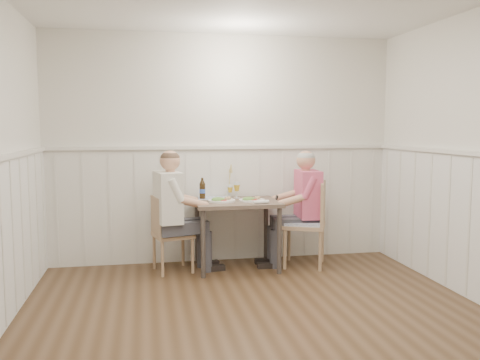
{
  "coord_description": "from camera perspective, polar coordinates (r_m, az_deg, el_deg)",
  "views": [
    {
      "loc": [
        -0.89,
        -3.56,
        1.56
      ],
      "look_at": [
        0.08,
        1.64,
        1.0
      ],
      "focal_mm": 38.0,
      "sensor_mm": 36.0,
      "label": 1
    }
  ],
  "objects": [
    {
      "name": "plate_diner",
      "position": [
        5.48,
        -2.2,
        -2.21
      ],
      "size": [
        0.3,
        0.3,
        0.07
      ],
      "color": "white",
      "rests_on": "dining_table"
    },
    {
      "name": "diner_cream",
      "position": [
        5.44,
        -7.64,
        -4.61
      ],
      "size": [
        0.67,
        0.48,
        1.33
      ],
      "color": "#3F3F47",
      "rests_on": "ground"
    },
    {
      "name": "rolled_napkin",
      "position": [
        5.34,
        2.37,
        -2.48
      ],
      "size": [
        0.18,
        0.06,
        0.04
      ],
      "color": "white",
      "rests_on": "dining_table"
    },
    {
      "name": "dining_table",
      "position": [
        5.56,
        -0.38,
        -3.4
      ],
      "size": [
        0.91,
        0.7,
        0.75
      ],
      "color": "brown",
      "rests_on": "ground"
    },
    {
      "name": "beer_bottle",
      "position": [
        5.67,
        -4.25,
        -1.09
      ],
      "size": [
        0.07,
        0.07,
        0.24
      ],
      "color": "black",
      "rests_on": "dining_table"
    },
    {
      "name": "ground_plane",
      "position": [
        3.98,
        3.32,
        -17.0
      ],
      "size": [
        4.5,
        4.5,
        0.0
      ],
      "primitive_type": "plane",
      "color": "#462F1B"
    },
    {
      "name": "chair_left",
      "position": [
        5.51,
        -8.06,
        -5.71
      ],
      "size": [
        0.47,
        0.47,
        0.82
      ],
      "color": "tan",
      "rests_on": "ground"
    },
    {
      "name": "chair_right",
      "position": [
        5.72,
        7.82,
        -4.53
      ],
      "size": [
        0.59,
        0.59,
        0.95
      ],
      "color": "tan",
      "rests_on": "ground"
    },
    {
      "name": "man_in_pink",
      "position": [
        5.76,
        7.21,
        -4.09
      ],
      "size": [
        0.63,
        0.44,
        1.32
      ],
      "color": "#3F3F47",
      "rests_on": "ground"
    },
    {
      "name": "wainscot",
      "position": [
        4.42,
        1.22,
        -5.31
      ],
      "size": [
        4.0,
        4.49,
        1.34
      ],
      "color": "silver",
      "rests_on": "ground"
    },
    {
      "name": "gingham_mat",
      "position": [
        5.74,
        -3.03,
        -2.04
      ],
      "size": [
        0.37,
        0.31,
        0.01
      ],
      "color": "#5E72A4",
      "rests_on": "dining_table"
    },
    {
      "name": "beer_glass_b",
      "position": [
        5.73,
        -1.12,
        -1.04
      ],
      "size": [
        0.06,
        0.06,
        0.15
      ],
      "color": "silver",
      "rests_on": "dining_table"
    },
    {
      "name": "beer_glass_a",
      "position": [
        5.73,
        -0.37,
        -0.82
      ],
      "size": [
        0.07,
        0.07,
        0.19
      ],
      "color": "silver",
      "rests_on": "dining_table"
    },
    {
      "name": "grass_vase",
      "position": [
        5.76,
        -1.3,
        -0.23
      ],
      "size": [
        0.05,
        0.05,
        0.4
      ],
      "color": "silver",
      "rests_on": "dining_table"
    },
    {
      "name": "plate_man",
      "position": [
        5.52,
        1.26,
        -2.15
      ],
      "size": [
        0.28,
        0.28,
        0.07
      ],
      "color": "white",
      "rests_on": "dining_table"
    },
    {
      "name": "room_shell",
      "position": [
        3.67,
        3.47,
        5.4
      ],
      "size": [
        4.04,
        4.54,
        2.6
      ],
      "color": "silver",
      "rests_on": "ground"
    }
  ]
}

